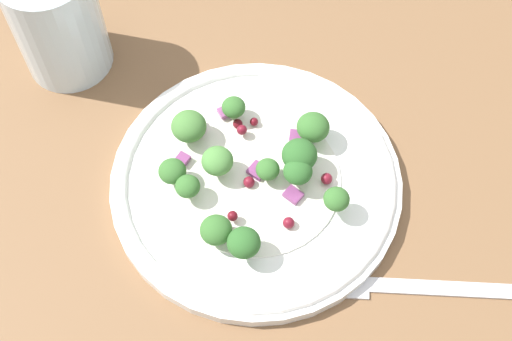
# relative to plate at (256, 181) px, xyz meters

# --- Properties ---
(ground_plane) EXTENTS (1.80, 1.80, 0.02)m
(ground_plane) POSITION_rel_plate_xyz_m (0.03, 0.01, -0.02)
(ground_plane) COLOR brown
(plate) EXTENTS (0.24, 0.24, 0.02)m
(plate) POSITION_rel_plate_xyz_m (0.00, 0.00, 0.00)
(plate) COLOR white
(plate) RESTS_ON ground_plane
(dressing_pool) EXTENTS (0.14, 0.14, 0.00)m
(dressing_pool) POSITION_rel_plate_xyz_m (-0.00, 0.00, 0.00)
(dressing_pool) COLOR white
(dressing_pool) RESTS_ON plate
(broccoli_floret_0) EXTENTS (0.02, 0.02, 0.02)m
(broccoli_floret_0) POSITION_rel_plate_xyz_m (0.05, -0.05, 0.02)
(broccoli_floret_0) COLOR #ADD18E
(broccoli_floret_0) RESTS_ON plate
(broccoli_floret_1) EXTENTS (0.03, 0.03, 0.03)m
(broccoli_floret_1) POSITION_rel_plate_xyz_m (-0.03, 0.02, 0.02)
(broccoli_floret_1) COLOR #ADD18E
(broccoli_floret_1) RESTS_ON plate
(broccoli_floret_2) EXTENTS (0.03, 0.03, 0.03)m
(broccoli_floret_2) POSITION_rel_plate_xyz_m (-0.05, -0.04, 0.02)
(broccoli_floret_2) COLOR #ADD18E
(broccoli_floret_2) RESTS_ON plate
(broccoli_floret_3) EXTENTS (0.02, 0.02, 0.02)m
(broccoli_floret_3) POSITION_rel_plate_xyz_m (-0.06, 0.00, 0.02)
(broccoli_floret_3) COLOR #ADD18E
(broccoli_floret_3) RESTS_ON plate
(broccoli_floret_4) EXTENTS (0.03, 0.03, 0.03)m
(broccoli_floret_4) POSITION_rel_plate_xyz_m (-0.04, 0.06, 0.02)
(broccoli_floret_4) COLOR #9EC684
(broccoli_floret_4) RESTS_ON plate
(broccoli_floret_5) EXTENTS (0.02, 0.02, 0.02)m
(broccoli_floret_5) POSITION_rel_plate_xyz_m (0.00, 0.06, 0.02)
(broccoli_floret_5) COLOR #9EC684
(broccoli_floret_5) RESTS_ON plate
(broccoli_floret_6) EXTENTS (0.02, 0.02, 0.02)m
(broccoli_floret_6) POSITION_rel_plate_xyz_m (0.03, -0.02, 0.02)
(broccoli_floret_6) COLOR #ADD18E
(broccoli_floret_6) RESTS_ON plate
(broccoli_floret_7) EXTENTS (0.02, 0.02, 0.02)m
(broccoli_floret_7) POSITION_rel_plate_xyz_m (0.01, -0.00, 0.02)
(broccoli_floret_7) COLOR #ADD18E
(broccoli_floret_7) RESTS_ON plate
(broccoli_floret_8) EXTENTS (0.03, 0.03, 0.03)m
(broccoli_floret_8) POSITION_rel_plate_xyz_m (0.06, 0.02, 0.02)
(broccoli_floret_8) COLOR #8EB77A
(broccoli_floret_8) RESTS_ON plate
(broccoli_floret_9) EXTENTS (0.03, 0.03, 0.03)m
(broccoli_floret_9) POSITION_rel_plate_xyz_m (-0.03, -0.06, 0.02)
(broccoli_floret_9) COLOR #8EB77A
(broccoli_floret_9) RESTS_ON plate
(broccoli_floret_10) EXTENTS (0.03, 0.03, 0.03)m
(broccoli_floret_10) POSITION_rel_plate_xyz_m (0.04, -0.00, 0.03)
(broccoli_floret_10) COLOR #ADD18E
(broccoli_floret_10) RESTS_ON plate
(broccoli_floret_11) EXTENTS (0.02, 0.02, 0.02)m
(broccoli_floret_11) POSITION_rel_plate_xyz_m (-0.06, 0.02, 0.02)
(broccoli_floret_11) COLOR #9EC684
(broccoli_floret_11) RESTS_ON plate
(cranberry_0) EXTENTS (0.01, 0.01, 0.01)m
(cranberry_0) POSITION_rel_plate_xyz_m (0.00, 0.04, 0.01)
(cranberry_0) COLOR maroon
(cranberry_0) RESTS_ON plate
(cranberry_1) EXTENTS (0.01, 0.01, 0.01)m
(cranberry_1) POSITION_rel_plate_xyz_m (0.00, 0.05, 0.01)
(cranberry_1) COLOR maroon
(cranberry_1) RESTS_ON plate
(cranberry_2) EXTENTS (0.01, 0.01, 0.01)m
(cranberry_2) POSITION_rel_plate_xyz_m (0.02, 0.05, 0.01)
(cranberry_2) COLOR maroon
(cranberry_2) RESTS_ON plate
(cranberry_3) EXTENTS (0.01, 0.01, 0.01)m
(cranberry_3) POSITION_rel_plate_xyz_m (0.05, -0.02, 0.01)
(cranberry_3) COLOR maroon
(cranberry_3) RESTS_ON plate
(cranberry_4) EXTENTS (0.01, 0.01, 0.01)m
(cranberry_4) POSITION_rel_plate_xyz_m (-0.03, -0.03, 0.01)
(cranberry_4) COLOR maroon
(cranberry_4) RESTS_ON plate
(cranberry_5) EXTENTS (0.01, 0.01, 0.01)m
(cranberry_5) POSITION_rel_plate_xyz_m (0.01, -0.05, 0.01)
(cranberry_5) COLOR maroon
(cranberry_5) RESTS_ON plate
(cranberry_6) EXTENTS (0.01, 0.01, 0.01)m
(cranberry_6) POSITION_rel_plate_xyz_m (-0.01, -0.00, 0.01)
(cranberry_6) COLOR maroon
(cranberry_6) RESTS_ON plate
(onion_bit_0) EXTENTS (0.01, 0.01, 0.00)m
(onion_bit_0) POSITION_rel_plate_xyz_m (-0.03, 0.06, 0.01)
(onion_bit_0) COLOR #934C84
(onion_bit_0) RESTS_ON plate
(onion_bit_1) EXTENTS (0.02, 0.02, 0.00)m
(onion_bit_1) POSITION_rel_plate_xyz_m (0.02, -0.03, 0.01)
(onion_bit_1) COLOR #843D75
(onion_bit_1) RESTS_ON plate
(onion_bit_2) EXTENTS (0.01, 0.01, 0.00)m
(onion_bit_2) POSITION_rel_plate_xyz_m (-0.00, 0.07, 0.01)
(onion_bit_2) COLOR #934C84
(onion_bit_2) RESTS_ON plate
(onion_bit_3) EXTENTS (0.02, 0.02, 0.00)m
(onion_bit_3) POSITION_rel_plate_xyz_m (0.05, 0.02, 0.01)
(onion_bit_3) COLOR #843D75
(onion_bit_3) RESTS_ON plate
(onion_bit_4) EXTENTS (0.02, 0.02, 0.01)m
(onion_bit_4) POSITION_rel_plate_xyz_m (0.00, 0.01, 0.01)
(onion_bit_4) COLOR #843D75
(onion_bit_4) RESTS_ON plate
(onion_bit_5) EXTENTS (0.01, 0.01, 0.00)m
(onion_bit_5) POSITION_rel_plate_xyz_m (-0.05, 0.04, 0.01)
(onion_bit_5) COLOR #843D75
(onion_bit_5) RESTS_ON plate
(fork) EXTENTS (0.18, 0.09, 0.01)m
(fork) POSITION_rel_plate_xyz_m (0.09, -0.13, -0.01)
(fork) COLOR silver
(fork) RESTS_ON ground_plane
(water_glass) EXTENTS (0.08, 0.08, 0.11)m
(water_glass) POSITION_rel_plate_xyz_m (-0.11, 0.19, 0.05)
(water_glass) COLOR silver
(water_glass) RESTS_ON ground_plane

